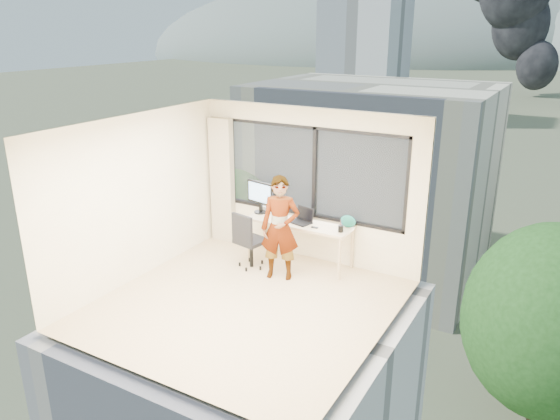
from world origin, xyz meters
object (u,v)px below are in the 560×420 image
Objects in this scene: monitor at (260,197)px; handbag at (348,221)px; desk at (299,242)px; chair at (251,239)px; game_console at (273,208)px; laptop at (300,216)px; person at (280,228)px.

monitor reaches higher than handbag.
monitor reaches higher than desk.
desk is at bearing 7.59° from monitor.
game_console is (-0.04, 0.80, 0.29)m from chair.
monitor is at bearing -173.09° from laptop.
game_console is at bearing 68.56° from monitor.
person is (-0.01, -0.63, 0.46)m from desk.
monitor is 1.61m from handbag.
monitor is at bearing 118.17° from chair.
laptop is at bearing -55.07° from desk.
game_console is 1.31× the size of handbag.
person is 6.45× the size of handbag.
person is at bearing -81.14° from laptop.
laptop reaches higher than handbag.
desk is 0.83m from game_console.
person is 1.10m from game_console.
game_console is (0.13, 0.21, -0.24)m from monitor.
monitor is 0.35m from game_console.
game_console is at bearing 107.28° from person.
chair is at bearing -61.80° from monitor.
person is 4.53× the size of laptop.
chair reaches higher than handbag.
handbag is at bearing 24.83° from person.
handbag is (1.42, 0.69, 0.35)m from chair.
monitor is at bearing 168.58° from handbag.
chair is 1.62m from handbag.
laptop is at bearing -179.43° from handbag.
handbag is at bearing 10.74° from desk.
person is 1.13m from handbag.
handbag reaches higher than desk.
person is (0.61, -0.09, 0.34)m from chair.
chair is (-0.62, -0.54, 0.12)m from desk.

